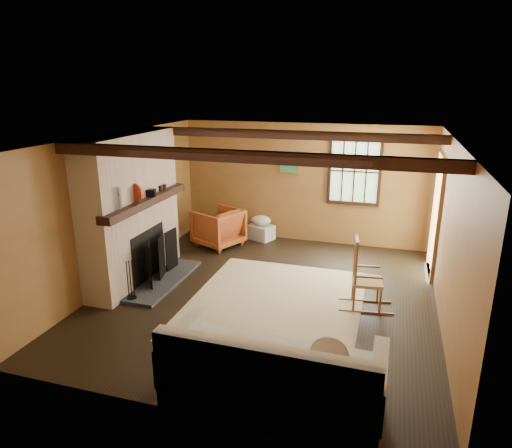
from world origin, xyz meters
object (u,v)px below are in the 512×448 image
(rocking_chair, at_px, (365,279))
(laundry_basket, at_px, (261,232))
(fireplace, at_px, (133,215))
(sofa, at_px, (273,378))
(armchair, at_px, (218,227))

(rocking_chair, bearing_deg, laundry_basket, 34.68)
(fireplace, relative_size, sofa, 1.09)
(fireplace, distance_m, rocking_chair, 3.74)
(sofa, distance_m, laundry_basket, 5.18)
(armchair, bearing_deg, rocking_chair, 82.32)
(sofa, bearing_deg, fireplace, 141.90)
(fireplace, xyz_separation_m, laundry_basket, (1.40, 2.55, -0.95))
(fireplace, bearing_deg, sofa, -38.87)
(fireplace, relative_size, armchair, 2.87)
(rocking_chair, xyz_separation_m, armchair, (-2.99, 1.86, -0.07))
(fireplace, distance_m, laundry_basket, 3.06)
(laundry_basket, height_order, armchair, armchair)
(fireplace, distance_m, sofa, 3.89)
(laundry_basket, bearing_deg, armchair, -138.12)
(fireplace, bearing_deg, laundry_basket, 61.24)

